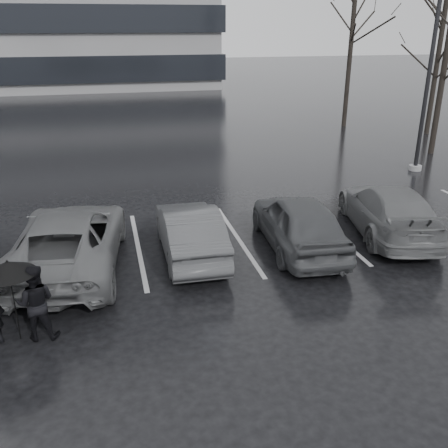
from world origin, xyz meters
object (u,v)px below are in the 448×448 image
car_west_b (69,240)px  car_east (389,210)px  pedestrian_right (35,303)px  car_west_a (190,231)px  lamp_post (431,62)px  tree_north (350,50)px  tree_east (445,64)px  tree_ne (436,67)px  car_main (299,222)px

car_west_b → car_east: 8.82m
pedestrian_right → car_west_a: bearing=-134.1°
car_east → pedestrian_right: bearing=30.9°
car_west_a → car_east: 5.81m
car_west_a → car_east: car_east is taller
lamp_post → pedestrian_right: bearing=-147.8°
pedestrian_right → lamp_post: size_ratio=0.16×
car_west_a → pedestrian_right: (-3.48, -3.00, 0.10)m
car_west_a → tree_north: size_ratio=0.48×
pedestrian_right → car_west_b: bearing=-93.8°
tree_east → tree_ne: (2.50, 4.00, -0.50)m
car_main → pedestrian_right: 6.94m
car_main → car_west_a: (-2.90, 0.26, -0.07)m
car_main → tree_east: (10.00, 8.47, 3.26)m
tree_ne → tree_north: 4.67m
pedestrian_right → tree_north: (15.37, 18.21, 3.48)m
tree_east → tree_ne: size_ratio=1.14×
lamp_post → tree_east: size_ratio=1.17×
lamp_post → tree_ne: lamp_post is taller
car_west_b → car_east: (8.82, 0.15, -0.04)m
car_west_b → car_east: car_west_b is taller
car_west_b → tree_north: tree_north is taller
car_west_b → tree_ne: (18.41, 12.24, 2.76)m
car_east → pedestrian_right: (-9.29, -3.12, 0.07)m
car_west_b → tree_ne: tree_ne is taller
car_west_b → tree_north: size_ratio=0.63×
car_west_a → tree_east: tree_east is taller
car_west_a → car_west_b: car_west_b is taller
pedestrian_right → lamp_post: (13.95, 8.79, 3.51)m
car_main → car_west_b: (-5.91, 0.24, 0.00)m
car_main → pedestrian_right: pedestrian_right is taller
car_east → tree_east: tree_east is taller
car_east → tree_ne: (9.59, 12.09, 2.80)m
car_main → tree_ne: bearing=-131.4°
car_main → tree_north: 18.24m
car_main → tree_east: size_ratio=0.54×
tree_ne → pedestrian_right: bearing=-141.1°
car_main → tree_north: tree_north is taller
car_east → tree_east: bearing=-118.9°
car_main → car_west_a: size_ratio=1.07×
pedestrian_right → car_east: bearing=-156.3°
tree_ne → tree_north: size_ratio=0.82×
lamp_post → tree_north: 9.52m
car_west_a → tree_ne: tree_ne is taller
car_west_b → tree_east: bearing=-145.9°
tree_north → car_east: bearing=-112.0°
car_west_b → tree_ne: 22.27m
car_east → tree_east: (7.09, 8.09, 3.30)m
car_main → lamp_post: (7.57, 6.06, 3.54)m
car_main → car_west_b: car_west_b is taller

